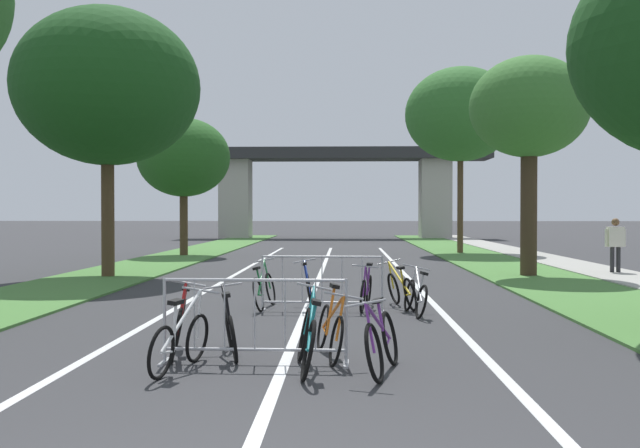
# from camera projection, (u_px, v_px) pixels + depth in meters

# --- Properties ---
(grass_verge_left) EXTENTS (2.99, 58.02, 0.05)m
(grass_verge_left) POSITION_uv_depth(u_px,v_px,m) (168.00, 260.00, 27.94)
(grass_verge_left) COLOR #477A38
(grass_verge_left) RESTS_ON ground
(grass_verge_right) EXTENTS (2.99, 58.02, 0.05)m
(grass_verge_right) POSITION_uv_depth(u_px,v_px,m) (486.00, 260.00, 27.51)
(grass_verge_right) COLOR #477A38
(grass_verge_right) RESTS_ON ground
(sidewalk_path_right) EXTENTS (1.93, 58.02, 0.08)m
(sidewalk_path_right) POSITION_uv_depth(u_px,v_px,m) (551.00, 260.00, 27.43)
(sidewalk_path_right) COLOR #9E9B93
(sidewalk_path_right) RESTS_ON ground
(lane_stripe_center) EXTENTS (0.14, 33.57, 0.01)m
(lane_stripe_center) POSITION_uv_depth(u_px,v_px,m) (319.00, 277.00, 20.78)
(lane_stripe_center) COLOR silver
(lane_stripe_center) RESTS_ON ground
(lane_stripe_right_lane) EXTENTS (0.14, 33.57, 0.01)m
(lane_stripe_right_lane) POSITION_uv_depth(u_px,v_px,m) (408.00, 277.00, 20.69)
(lane_stripe_right_lane) COLOR silver
(lane_stripe_right_lane) RESTS_ON ground
(lane_stripe_left_lane) EXTENTS (0.14, 33.57, 0.01)m
(lane_stripe_left_lane) POSITION_uv_depth(u_px,v_px,m) (232.00, 276.00, 20.87)
(lane_stripe_left_lane) COLOR silver
(lane_stripe_left_lane) RESTS_ON ground
(overpass_bridge) EXTENTS (22.00, 3.57, 6.43)m
(overpass_bridge) POSITION_uv_depth(u_px,v_px,m) (335.00, 176.00, 51.85)
(overpass_bridge) COLOR #2D2D30
(overpass_bridge) RESTS_ON ground
(tree_left_pine_far) EXTENTS (5.23, 5.23, 7.64)m
(tree_left_pine_far) POSITION_uv_depth(u_px,v_px,m) (107.00, 87.00, 20.45)
(tree_left_pine_far) COLOR #4C3823
(tree_left_pine_far) RESTS_ON ground
(tree_left_oak_near) EXTENTS (3.93, 3.93, 5.86)m
(tree_left_oak_near) POSITION_uv_depth(u_px,v_px,m) (184.00, 158.00, 30.57)
(tree_left_oak_near) COLOR #4C3823
(tree_left_oak_near) RESTS_ON ground
(tree_right_maple_mid) EXTENTS (3.40, 3.40, 6.33)m
(tree_right_maple_mid) POSITION_uv_depth(u_px,v_px,m) (529.00, 109.00, 20.69)
(tree_right_maple_mid) COLOR #3D2D1E
(tree_right_maple_mid) RESTS_ON ground
(tree_right_oak_mid) EXTENTS (4.95, 4.95, 8.34)m
(tree_right_oak_mid) POSITION_uv_depth(u_px,v_px,m) (461.00, 115.00, 32.27)
(tree_right_oak_mid) COLOR #4C3823
(tree_right_oak_mid) RESTS_ON ground
(crowd_barrier_nearest) EXTENTS (2.30, 0.49, 1.05)m
(crowd_barrier_nearest) POSITION_uv_depth(u_px,v_px,m) (255.00, 322.00, 8.81)
(crowd_barrier_nearest) COLOR #ADADB2
(crowd_barrier_nearest) RESTS_ON ground
(crowd_barrier_second) EXTENTS (2.31, 0.52, 1.05)m
(crowd_barrier_second) POSITION_uv_depth(u_px,v_px,m) (322.00, 284.00, 13.44)
(crowd_barrier_second) COLOR #ADADB2
(crowd_barrier_second) RESTS_ON ground
(bicycle_purple_0) EXTENTS (0.50, 1.64, 0.90)m
(bicycle_purple_0) POSITION_uv_depth(u_px,v_px,m) (366.00, 291.00, 13.79)
(bicycle_purple_0) COLOR black
(bicycle_purple_0) RESTS_ON ground
(bicycle_white_1) EXTENTS (0.63, 1.55, 0.95)m
(bicycle_white_1) POSITION_uv_depth(u_px,v_px,m) (181.00, 341.00, 8.44)
(bicycle_white_1) COLOR black
(bicycle_white_1) RESTS_ON ground
(bicycle_green_2) EXTENTS (0.45, 1.75, 0.95)m
(bicycle_green_2) POSITION_uv_depth(u_px,v_px,m) (264.00, 290.00, 13.90)
(bicycle_green_2) COLOR black
(bicycle_green_2) RESTS_ON ground
(bicycle_yellow_3) EXTENTS (0.74, 1.73, 0.93)m
(bicycle_yellow_3) POSITION_uv_depth(u_px,v_px,m) (401.00, 290.00, 13.96)
(bicycle_yellow_3) COLOR black
(bicycle_yellow_3) RESTS_ON ground
(bicycle_black_4) EXTENTS (0.67, 1.55, 0.92)m
(bicycle_black_4) POSITION_uv_depth(u_px,v_px,m) (230.00, 329.00, 9.32)
(bicycle_black_4) COLOR black
(bicycle_black_4) RESTS_ON ground
(bicycle_red_5) EXTENTS (0.67, 1.69, 1.04)m
(bicycle_red_5) POSITION_uv_depth(u_px,v_px,m) (179.00, 326.00, 9.36)
(bicycle_red_5) COLOR black
(bicycle_red_5) RESTS_ON ground
(bicycle_blue_6) EXTENTS (0.47, 1.69, 0.94)m
(bicycle_blue_6) POSITION_uv_depth(u_px,v_px,m) (309.00, 289.00, 14.04)
(bicycle_blue_6) COLOR black
(bicycle_blue_6) RESTS_ON ground
(bicycle_teal_7) EXTENTS (0.47, 1.76, 1.00)m
(bicycle_teal_7) POSITION_uv_depth(u_px,v_px,m) (307.00, 339.00, 8.42)
(bicycle_teal_7) COLOR black
(bicycle_teal_7) RESTS_ON ground
(bicycle_silver_8) EXTENTS (0.53, 1.61, 0.90)m
(bicycle_silver_8) POSITION_uv_depth(u_px,v_px,m) (416.00, 296.00, 13.02)
(bicycle_silver_8) COLOR black
(bicycle_silver_8) RESTS_ON ground
(bicycle_orange_9) EXTENTS (0.65, 1.69, 0.92)m
(bicycle_orange_9) POSITION_uv_depth(u_px,v_px,m) (330.00, 329.00, 9.20)
(bicycle_orange_9) COLOR black
(bicycle_orange_9) RESTS_ON ground
(bicycle_purple_10) EXTENTS (0.71, 1.63, 0.92)m
(bicycle_purple_10) POSITION_uv_depth(u_px,v_px,m) (382.00, 342.00, 8.29)
(bicycle_purple_10) COLOR black
(bicycle_purple_10) RESTS_ON ground
(pedestrian_with_backpack) EXTENTS (0.61, 0.29, 1.68)m
(pedestrian_with_backpack) POSITION_uv_depth(u_px,v_px,m) (615.00, 240.00, 21.38)
(pedestrian_with_backpack) COLOR #262628
(pedestrian_with_backpack) RESTS_ON ground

